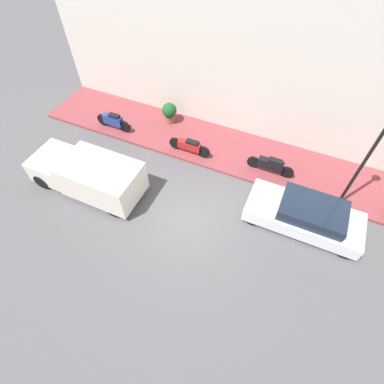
% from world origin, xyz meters
% --- Properties ---
extents(ground_plane, '(60.00, 60.00, 0.00)m').
position_xyz_m(ground_plane, '(0.00, 0.00, 0.00)').
color(ground_plane, '#514F51').
extents(sidewalk, '(3.05, 19.37, 0.12)m').
position_xyz_m(sidewalk, '(4.60, 0.00, 0.06)').
color(sidewalk, brown).
rests_on(sidewalk, ground_plane).
extents(building_facade, '(0.30, 19.37, 6.61)m').
position_xyz_m(building_facade, '(6.27, 0.00, 3.31)').
color(building_facade, silver).
rests_on(building_facade, ground_plane).
extents(parked_car, '(1.81, 4.38, 1.27)m').
position_xyz_m(parked_car, '(1.83, -4.25, 0.61)').
color(parked_car, silver).
rests_on(parked_car, ground_plane).
extents(delivery_van, '(1.92, 4.88, 1.63)m').
position_xyz_m(delivery_van, '(-0.03, 4.49, 0.85)').
color(delivery_van, silver).
rests_on(delivery_van, ground_plane).
extents(motorcycle_black, '(0.30, 2.11, 0.81)m').
position_xyz_m(motorcycle_black, '(3.94, -2.34, 0.56)').
color(motorcycle_black, black).
rests_on(motorcycle_black, sidewalk).
extents(motorcycle_blue, '(0.30, 1.93, 0.89)m').
position_xyz_m(motorcycle_blue, '(3.64, 5.72, 0.59)').
color(motorcycle_blue, navy).
rests_on(motorcycle_blue, sidewalk).
extents(motorcycle_red, '(0.30, 2.08, 0.76)m').
position_xyz_m(motorcycle_red, '(3.59, 1.46, 0.54)').
color(motorcycle_red, '#B21E1E').
rests_on(motorcycle_red, sidewalk).
extents(streetlamp, '(0.35, 0.35, 4.83)m').
position_xyz_m(streetlamp, '(3.40, -5.44, 3.35)').
color(streetlamp, black).
rests_on(streetlamp, sidewalk).
extents(potted_plant, '(0.75, 0.75, 1.09)m').
position_xyz_m(potted_plant, '(5.30, 3.38, 0.74)').
color(potted_plant, brown).
rests_on(potted_plant, sidewalk).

